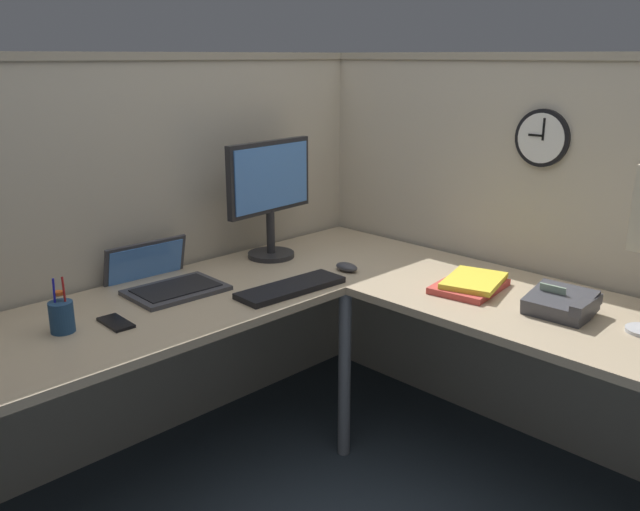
# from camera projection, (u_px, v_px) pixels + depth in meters

# --- Properties ---
(ground_plane) EXTENTS (6.80, 6.80, 0.00)m
(ground_plane) POSITION_uv_depth(u_px,v_px,m) (346.00, 486.00, 2.54)
(ground_plane) COLOR #2D3842
(cubicle_wall_back) EXTENTS (2.57, 0.12, 1.58)m
(cubicle_wall_back) POSITION_uv_depth(u_px,v_px,m) (125.00, 259.00, 2.65)
(cubicle_wall_back) COLOR #B7AD99
(cubicle_wall_back) RESTS_ON ground
(cubicle_wall_right) EXTENTS (0.12, 2.37, 1.58)m
(cubicle_wall_right) POSITION_uv_depth(u_px,v_px,m) (541.00, 254.00, 2.72)
(cubicle_wall_right) COLOR #B7AD99
(cubicle_wall_right) RESTS_ON ground
(desk) EXTENTS (2.35, 2.15, 0.73)m
(desk) POSITION_uv_depth(u_px,v_px,m) (328.00, 349.00, 2.22)
(desk) COLOR tan
(desk) RESTS_ON ground
(monitor) EXTENTS (0.46, 0.20, 0.50)m
(monitor) POSITION_uv_depth(u_px,v_px,m) (270.00, 190.00, 2.81)
(monitor) COLOR #232326
(monitor) RESTS_ON desk
(laptop) EXTENTS (0.35, 0.39, 0.22)m
(laptop) POSITION_uv_depth(u_px,v_px,m) (163.00, 280.00, 2.52)
(laptop) COLOR #38383D
(laptop) RESTS_ON desk
(keyboard) EXTENTS (0.44, 0.16, 0.02)m
(keyboard) POSITION_uv_depth(u_px,v_px,m) (291.00, 288.00, 2.48)
(keyboard) COLOR black
(keyboard) RESTS_ON desk
(computer_mouse) EXTENTS (0.06, 0.10, 0.03)m
(computer_mouse) POSITION_uv_depth(u_px,v_px,m) (347.00, 267.00, 2.70)
(computer_mouse) COLOR #38383D
(computer_mouse) RESTS_ON desk
(pen_cup) EXTENTS (0.08, 0.08, 0.18)m
(pen_cup) POSITION_uv_depth(u_px,v_px,m) (62.00, 316.00, 2.10)
(pen_cup) COLOR navy
(pen_cup) RESTS_ON desk
(cell_phone) EXTENTS (0.07, 0.15, 0.01)m
(cell_phone) POSITION_uv_depth(u_px,v_px,m) (116.00, 323.00, 2.17)
(cell_phone) COLOR black
(cell_phone) RESTS_ON desk
(office_phone) EXTENTS (0.20, 0.22, 0.11)m
(office_phone) POSITION_uv_depth(u_px,v_px,m) (563.00, 304.00, 2.24)
(office_phone) COLOR #38383D
(office_phone) RESTS_ON desk
(book_stack) EXTENTS (0.32, 0.26, 0.04)m
(book_stack) POSITION_uv_depth(u_px,v_px,m) (471.00, 284.00, 2.49)
(book_stack) COLOR #BF3F38
(book_stack) RESTS_ON desk
(wall_clock) EXTENTS (0.04, 0.22, 0.22)m
(wall_clock) POSITION_uv_depth(u_px,v_px,m) (543.00, 138.00, 2.55)
(wall_clock) COLOR black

